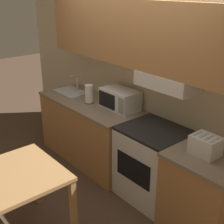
% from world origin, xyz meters
% --- Properties ---
extents(ground_plane, '(16.00, 16.00, 0.00)m').
position_xyz_m(ground_plane, '(0.00, 0.00, 0.00)').
color(ground_plane, '#4C3828').
extents(wall_back, '(5.46, 0.38, 2.55)m').
position_xyz_m(wall_back, '(0.01, -0.07, 1.57)').
color(wall_back, beige).
rests_on(wall_back, ground_plane).
extents(lower_counter_main, '(1.63, 0.69, 0.88)m').
position_xyz_m(lower_counter_main, '(-0.72, -0.34, 0.44)').
color(lower_counter_main, '#B27A47').
rests_on(lower_counter_main, ground_plane).
extents(lower_counter_right_stub, '(0.71, 0.69, 0.88)m').
position_xyz_m(lower_counter_right_stub, '(1.19, -0.34, 0.44)').
color(lower_counter_right_stub, '#B27A47').
rests_on(lower_counter_right_stub, ground_plane).
extents(stove_range, '(0.73, 0.64, 0.88)m').
position_xyz_m(stove_range, '(0.46, -0.32, 0.44)').
color(stove_range, silver).
rests_on(stove_range, ground_plane).
extents(microwave, '(0.50, 0.31, 0.25)m').
position_xyz_m(microwave, '(-0.26, -0.19, 1.01)').
color(microwave, silver).
rests_on(microwave, lower_counter_main).
extents(toaster, '(0.27, 0.21, 0.19)m').
position_xyz_m(toaster, '(1.14, -0.36, 0.97)').
color(toaster, silver).
rests_on(toaster, lower_counter_right_stub).
extents(sink_basin, '(0.50, 0.33, 0.26)m').
position_xyz_m(sink_basin, '(-1.20, -0.34, 0.90)').
color(sink_basin, '#B7BABF').
rests_on(sink_basin, lower_counter_main).
extents(paper_towel_roll, '(0.12, 0.12, 0.25)m').
position_xyz_m(paper_towel_roll, '(-0.68, -0.37, 1.00)').
color(paper_towel_roll, black).
rests_on(paper_towel_roll, lower_counter_main).
extents(dining_table, '(0.85, 0.84, 0.75)m').
position_xyz_m(dining_table, '(0.09, -1.81, 0.63)').
color(dining_table, '#B27F4C').
rests_on(dining_table, ground_plane).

